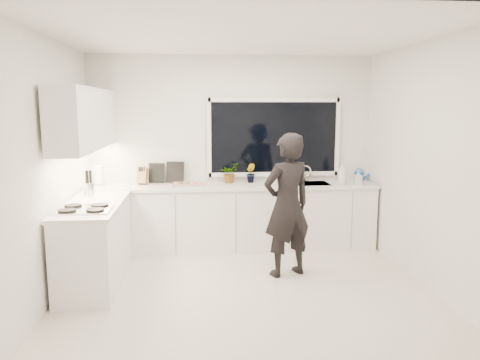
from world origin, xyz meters
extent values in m
cube|color=beige|center=(0.00, 0.00, -0.01)|extent=(4.00, 3.50, 0.02)
cube|color=white|center=(0.00, 1.76, 1.35)|extent=(4.00, 0.02, 2.70)
cube|color=white|center=(-2.01, 0.00, 1.35)|extent=(0.02, 3.50, 2.70)
cube|color=white|center=(2.01, 0.00, 1.35)|extent=(0.02, 3.50, 2.70)
cube|color=white|center=(0.00, 0.00, 2.71)|extent=(4.00, 3.50, 0.02)
cube|color=black|center=(0.60, 1.73, 1.55)|extent=(1.80, 0.02, 1.00)
cube|color=white|center=(0.00, 1.45, 0.44)|extent=(3.92, 0.58, 0.88)
cube|color=white|center=(-1.67, 0.35, 0.44)|extent=(0.58, 1.60, 0.88)
cube|color=silver|center=(0.00, 1.44, 0.90)|extent=(3.94, 0.62, 0.04)
cube|color=silver|center=(-1.67, 0.35, 0.90)|extent=(0.62, 1.60, 0.04)
cube|color=white|center=(-1.79, 0.70, 1.85)|extent=(0.34, 2.10, 0.70)
cube|color=silver|center=(1.05, 1.45, 0.87)|extent=(0.58, 0.42, 0.14)
cylinder|color=silver|center=(1.05, 1.65, 1.03)|extent=(0.03, 0.03, 0.22)
cube|color=black|center=(-1.69, 0.00, 0.94)|extent=(0.56, 0.48, 0.03)
imported|color=black|center=(0.54, 0.37, 0.85)|extent=(0.72, 0.61, 1.69)
cube|color=#BBBBBF|center=(-0.62, 1.42, 0.94)|extent=(0.47, 0.38, 0.03)
cube|color=red|center=(-0.62, 1.42, 0.95)|extent=(0.43, 0.34, 0.01)
cylinder|color=blue|center=(1.84, 1.61, 0.98)|extent=(0.16, 0.16, 0.13)
cylinder|color=white|center=(-1.85, 1.55, 1.05)|extent=(0.13, 0.13, 0.26)
cube|color=#976D46|center=(-1.26, 1.59, 1.03)|extent=(0.15, 0.13, 0.22)
cylinder|color=#AAAAAE|center=(-1.81, 0.80, 1.00)|extent=(0.17, 0.17, 0.16)
cube|color=black|center=(-1.07, 1.69, 1.06)|extent=(0.22, 0.05, 0.28)
cube|color=black|center=(-0.81, 1.69, 1.07)|extent=(0.25, 0.08, 0.30)
imported|color=#26662D|center=(-0.05, 1.61, 1.06)|extent=(0.33, 0.33, 0.28)
imported|color=#26662D|center=(0.25, 1.61, 1.05)|extent=(0.14, 0.17, 0.27)
imported|color=#26662D|center=(0.72, 1.61, 1.05)|extent=(0.14, 0.10, 0.26)
imported|color=#D8BF66|center=(1.49, 1.30, 1.08)|extent=(0.15, 0.16, 0.31)
imported|color=#D8BF66|center=(1.72, 1.30, 1.02)|extent=(0.09, 0.09, 0.19)
camera|label=1|loc=(-0.51, -4.91, 2.00)|focal=35.00mm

